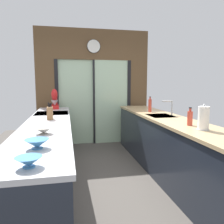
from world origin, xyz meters
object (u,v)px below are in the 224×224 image
(mixing_bowl_near, at_px, (29,162))
(soap_bottle_near, at_px, (190,118))
(soap_bottle_far, at_px, (150,105))
(stand_mixer, at_px, (55,101))
(mixing_bowl_mid, at_px, (37,144))
(knife_block, at_px, (50,113))
(paper_towel_roll, at_px, (204,118))
(mixing_bowl_far, at_px, (44,131))
(oven_range, at_px, (53,138))

(mixing_bowl_near, height_order, soap_bottle_near, soap_bottle_near)
(soap_bottle_near, distance_m, soap_bottle_far, 1.38)
(mixing_bowl_near, relative_size, stand_mixer, 0.41)
(mixing_bowl_near, distance_m, mixing_bowl_mid, 0.42)
(soap_bottle_far, bearing_deg, stand_mixer, 153.26)
(mixing_bowl_mid, bearing_deg, soap_bottle_far, 48.90)
(knife_block, height_order, soap_bottle_far, soap_bottle_far)
(paper_towel_roll, bearing_deg, mixing_bowl_mid, -167.93)
(mixing_bowl_far, height_order, knife_block, knife_block)
(mixing_bowl_mid, bearing_deg, mixing_bowl_far, 90.00)
(mixing_bowl_near, relative_size, mixing_bowl_far, 0.96)
(mixing_bowl_near, distance_m, soap_bottle_far, 3.04)
(oven_range, relative_size, mixing_bowl_far, 5.11)
(mixing_bowl_far, relative_size, paper_towel_roll, 0.60)
(mixing_bowl_near, bearing_deg, mixing_bowl_far, 90.00)
(soap_bottle_near, bearing_deg, knife_block, 154.46)
(stand_mixer, bearing_deg, knife_block, -90.00)
(oven_range, height_order, mixing_bowl_mid, mixing_bowl_mid)
(soap_bottle_near, relative_size, soap_bottle_far, 0.81)
(mixing_bowl_mid, height_order, soap_bottle_near, soap_bottle_near)
(mixing_bowl_mid, xyz_separation_m, knife_block, (-0.00, 1.51, 0.05))
(mixing_bowl_mid, height_order, knife_block, knife_block)
(oven_range, relative_size, paper_towel_roll, 3.05)
(mixing_bowl_mid, relative_size, paper_towel_roll, 0.66)
(oven_range, height_order, mixing_bowl_near, mixing_bowl_near)
(stand_mixer, relative_size, soap_bottle_near, 1.80)
(oven_range, height_order, mixing_bowl_far, mixing_bowl_far)
(stand_mixer, bearing_deg, mixing_bowl_near, -90.00)
(mixing_bowl_near, xyz_separation_m, knife_block, (-0.00, 1.93, 0.06))
(mixing_bowl_far, xyz_separation_m, stand_mixer, (0.00, 2.40, 0.13))
(mixing_bowl_near, height_order, stand_mixer, stand_mixer)
(mixing_bowl_near, relative_size, paper_towel_roll, 0.57)
(stand_mixer, height_order, soap_bottle_near, stand_mixer)
(soap_bottle_far, bearing_deg, paper_towel_roll, -90.00)
(oven_range, relative_size, mixing_bowl_mid, 4.62)
(stand_mixer, height_order, paper_towel_roll, stand_mixer)
(mixing_bowl_near, height_order, soap_bottle_far, soap_bottle_far)
(oven_range, distance_m, mixing_bowl_near, 2.72)
(mixing_bowl_near, distance_m, paper_towel_roll, 1.95)
(mixing_bowl_near, relative_size, knife_block, 0.68)
(paper_towel_roll, bearing_deg, stand_mixer, 124.85)
(mixing_bowl_near, height_order, mixing_bowl_mid, mixing_bowl_mid)
(mixing_bowl_near, bearing_deg, mixing_bowl_mid, 90.00)
(knife_block, bearing_deg, soap_bottle_far, 16.50)
(mixing_bowl_near, distance_m, knife_block, 1.93)
(oven_range, bearing_deg, soap_bottle_far, -6.75)
(mixing_bowl_far, bearing_deg, mixing_bowl_mid, -90.00)
(mixing_bowl_far, height_order, soap_bottle_near, soap_bottle_near)
(oven_range, bearing_deg, mixing_bowl_mid, -89.53)
(oven_range, relative_size, knife_block, 3.60)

